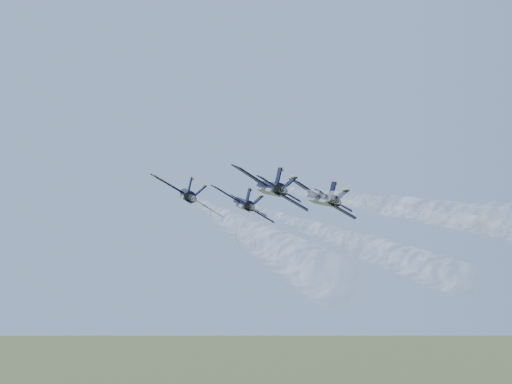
# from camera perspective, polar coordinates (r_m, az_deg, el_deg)

# --- Properties ---
(jet_lead) EXTENTS (10.58, 16.29, 6.37)m
(jet_lead) POSITION_cam_1_polar(r_m,az_deg,el_deg) (108.29, -1.20, -1.07)
(jet_lead) COLOR black
(jet_left) EXTENTS (10.58, 16.29, 6.37)m
(jet_left) POSITION_cam_1_polar(r_m,az_deg,el_deg) (97.59, -6.16, -0.31)
(jet_left) COLOR black
(jet_right) EXTENTS (10.58, 16.29, 6.37)m
(jet_right) POSITION_cam_1_polar(r_m,az_deg,el_deg) (101.93, 5.86, -0.62)
(jet_right) COLOR black
(jet_slot) EXTENTS (10.58, 16.29, 6.37)m
(jet_slot) POSITION_cam_1_polar(r_m,az_deg,el_deg) (89.14, 1.21, 0.35)
(jet_slot) COLOR black
(smoke_trail_lead) EXTENTS (24.36, 66.14, 2.75)m
(smoke_trail_lead) POSITION_cam_1_polar(r_m,az_deg,el_deg) (58.71, 8.97, 4.66)
(smoke_trail_lead) COLOR white
(smoke_trail_left) EXTENTS (24.36, 66.14, 2.75)m
(smoke_trail_left) POSITION_cam_1_polar(r_m,az_deg,el_deg) (47.01, 1.14, 7.68)
(smoke_trail_left) COLOR white
(smoke_trail_slot) EXTENTS (24.36, 66.14, 2.75)m
(smoke_trail_slot) POSITION_cam_1_polar(r_m,az_deg,el_deg) (41.54, 18.97, 10.18)
(smoke_trail_slot) COLOR white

